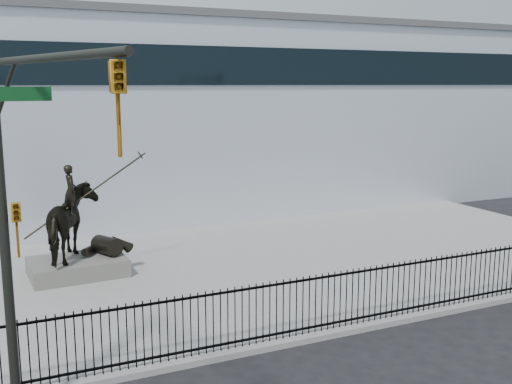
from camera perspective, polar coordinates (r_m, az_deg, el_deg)
name	(u,v)px	position (r m, az deg, el deg)	size (l,w,h in m)	color
ground	(343,358)	(14.51, 8.29, -15.38)	(120.00, 120.00, 0.00)	black
plaza	(229,271)	(20.28, -2.61, -7.49)	(30.00, 12.00, 0.15)	gray
building	(133,118)	(31.79, -11.63, 6.89)	(44.00, 14.00, 9.00)	silver
picket_fence	(316,303)	(15.13, 5.76, -10.50)	(22.10, 0.10, 1.50)	black
statue_plinth	(78,267)	(20.31, -16.62, -6.84)	(2.96, 2.03, 0.55)	#5E5B55
equestrian_statue	(77,223)	(19.96, -16.67, -2.87)	(3.79, 2.44, 3.21)	black
traffic_signal_left	(21,222)	(10.53, -21.49, -2.65)	(1.52, 4.84, 7.00)	black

